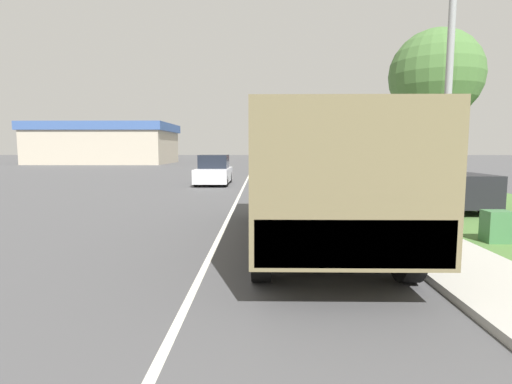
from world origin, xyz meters
The scene contains 15 objects.
ground_plane centered at (0.00, 40.00, 0.00)m, with size 180.00×180.00×0.00m, color #4C4C4F.
lane_centre_stripe centered at (0.00, 40.00, 0.00)m, with size 0.12×120.00×0.00m.
sidewalk_right centered at (4.50, 40.00, 0.06)m, with size 1.80×120.00×0.12m.
grass_strip_right centered at (8.90, 40.00, 0.01)m, with size 7.00×120.00×0.02m.
military_truck centered at (2.14, 10.80, 1.58)m, with size 2.57×7.84×2.71m.
car_nearest_ahead centered at (-1.79, 25.28, 0.76)m, with size 1.84×4.22×1.71m.
car_second_ahead centered at (2.14, 34.97, 0.71)m, with size 1.72×4.05×1.60m.
car_third_ahead centered at (1.47, 43.21, 0.64)m, with size 1.86×4.79×1.40m.
car_fourth_ahead centered at (2.08, 54.97, 0.72)m, with size 1.79×4.12×1.61m.
car_farthest_ahead centered at (1.50, 69.07, 0.72)m, with size 1.92×4.72×1.60m.
pickup_truck centered at (7.25, 16.98, 0.90)m, with size 1.93×5.47×1.88m.
lamp_post centered at (4.55, 10.43, 4.49)m, with size 1.69×0.24×7.38m.
tree_mid_right centered at (7.00, 16.40, 4.56)m, with size 3.13×3.13×6.13m.
utility_box centered at (6.20, 10.94, 0.37)m, with size 0.55×0.45×0.70m.
building_distant centered at (-20.81, 57.90, 2.79)m, with size 18.45×12.34×5.50m.
Camera 1 is at (1.01, 2.20, 2.08)m, focal length 28.00 mm.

